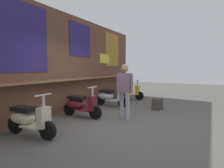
% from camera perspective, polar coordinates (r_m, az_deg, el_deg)
% --- Properties ---
extents(ground_plane, '(30.83, 30.83, 0.00)m').
position_cam_1_polar(ground_plane, '(5.71, -0.40, -10.74)').
color(ground_plane, '#56544F').
extents(market_stall_facade, '(11.01, 0.61, 3.38)m').
position_cam_1_polar(market_stall_facade, '(6.69, -15.98, 6.01)').
color(market_stall_facade, brown).
rests_on(market_stall_facade, ground_plane).
extents(scooter_cream, '(0.46, 1.40, 0.97)m').
position_cam_1_polar(scooter_cream, '(4.81, -23.36, -9.27)').
color(scooter_cream, beige).
rests_on(scooter_cream, ground_plane).
extents(scooter_maroon, '(0.46, 1.40, 0.97)m').
position_cam_1_polar(scooter_maroon, '(6.18, -9.41, -5.92)').
color(scooter_maroon, maroon).
rests_on(scooter_maroon, ground_plane).
extents(scooter_silver, '(0.47, 1.40, 0.97)m').
position_cam_1_polar(scooter_silver, '(7.81, -0.83, -3.65)').
color(scooter_silver, '#B2B5BA').
rests_on(scooter_silver, ground_plane).
extents(scooter_yellow, '(0.46, 1.40, 0.97)m').
position_cam_1_polar(scooter_yellow, '(9.59, 4.75, -2.12)').
color(scooter_yellow, gold).
rests_on(scooter_yellow, ground_plane).
extents(shopper_browsing, '(0.31, 0.56, 1.63)m').
position_cam_1_polar(shopper_browsing, '(5.78, 3.69, -0.47)').
color(shopper_browsing, '#999EA8').
rests_on(shopper_browsing, ground_plane).
extents(merchandise_crate, '(0.41, 0.34, 0.40)m').
position_cam_1_polar(merchandise_crate, '(7.39, 13.10, -5.71)').
color(merchandise_crate, '#3D3833').
rests_on(merchandise_crate, ground_plane).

